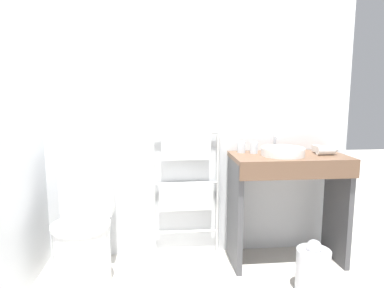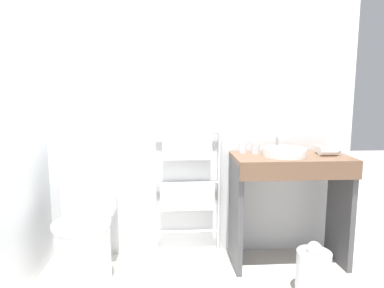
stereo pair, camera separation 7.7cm
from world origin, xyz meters
name	(u,v)px [view 1 (the left image)]	position (x,y,z in m)	size (l,w,h in m)	color
wall_back	(193,112)	(0.00, 1.27, 1.18)	(2.59, 0.12, 2.36)	silver
toilet	(84,236)	(-0.82, 0.84, 0.33)	(0.40, 0.56, 0.79)	white
towel_radiator	(186,177)	(-0.07, 1.15, 0.67)	(0.55, 0.06, 1.06)	silver
vanity_counter	(288,192)	(0.71, 0.96, 0.58)	(0.87, 0.46, 0.86)	brown
sink_basin	(283,151)	(0.65, 0.95, 0.90)	(0.32, 0.32, 0.06)	white
faucet	(275,141)	(0.65, 1.13, 0.95)	(0.02, 0.10, 0.14)	silver
cup_near_wall	(241,147)	(0.37, 1.11, 0.91)	(0.06, 0.06, 0.09)	silver
cup_near_edge	(254,148)	(0.46, 1.07, 0.91)	(0.06, 0.06, 0.09)	silver
hair_dryer	(325,150)	(0.99, 0.96, 0.90)	(0.18, 0.16, 0.07)	white
trash_bin	(313,269)	(0.74, 0.55, 0.16)	(0.23, 0.26, 0.36)	silver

